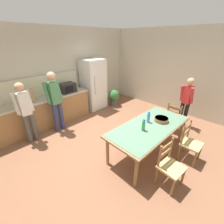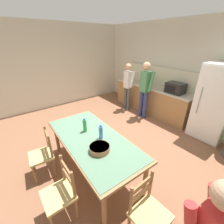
{
  "view_description": "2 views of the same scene",
  "coord_description": "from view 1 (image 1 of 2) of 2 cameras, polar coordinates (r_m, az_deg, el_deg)",
  "views": [
    {
      "loc": [
        -2.24,
        -2.2,
        2.55
      ],
      "look_at": [
        0.13,
        0.11,
        0.91
      ],
      "focal_mm": 24.0,
      "sensor_mm": 36.0,
      "label": 1
    },
    {
      "loc": [
        2.4,
        -1.84,
        2.33
      ],
      "look_at": [
        0.19,
        -0.15,
        0.99
      ],
      "focal_mm": 24.0,
      "sensor_mm": 36.0,
      "label": 2
    }
  ],
  "objects": [
    {
      "name": "paper_bag",
      "position": [
        4.79,
        -28.98,
        5.37
      ],
      "size": [
        0.24,
        0.16,
        0.36
      ],
      "primitive_type": "cube",
      "color": "tan",
      "rests_on": "kitchen_counter"
    },
    {
      "name": "wall_right",
      "position": [
        6.02,
        22.77,
        13.98
      ],
      "size": [
        0.12,
        5.2,
        2.9
      ],
      "primitive_type": "cube",
      "color": "beige",
      "rests_on": "ground"
    },
    {
      "name": "refrigerator",
      "position": [
        5.84,
        -6.99,
        10.23
      ],
      "size": [
        0.79,
        0.73,
        1.87
      ],
      "color": "white",
      "rests_on": "ground"
    },
    {
      "name": "ground_plane",
      "position": [
        4.04,
        -0.18,
        -12.64
      ],
      "size": [
        8.32,
        8.32,
        0.0
      ],
      "primitive_type": "plane",
      "color": "brown"
    },
    {
      "name": "potted_plant",
      "position": [
        6.15,
        0.74,
        5.86
      ],
      "size": [
        0.44,
        0.44,
        0.67
      ],
      "color": "#4C4C51",
      "rests_on": "ground"
    },
    {
      "name": "person_at_sink",
      "position": [
        4.33,
        -30.02,
        0.53
      ],
      "size": [
        0.41,
        0.28,
        1.63
      ],
      "rotation": [
        0.0,
        0.0,
        1.57
      ],
      "color": "#4C4C4C",
      "rests_on": "ground"
    },
    {
      "name": "chair_side_near_right",
      "position": [
        3.83,
        27.57,
        -10.44
      ],
      "size": [
        0.42,
        0.4,
        0.91
      ],
      "rotation": [
        0.0,
        0.0,
        -0.0
      ],
      "color": "olive",
      "rests_on": "ground"
    },
    {
      "name": "kitchen_counter",
      "position": [
        5.13,
        -24.02,
        0.0
      ],
      "size": [
        2.91,
        0.66,
        0.91
      ],
      "color": "#9E7042",
      "rests_on": "ground"
    },
    {
      "name": "chair_head_end",
      "position": [
        4.75,
        22.65,
        -2.09
      ],
      "size": [
        0.41,
        0.43,
        0.91
      ],
      "rotation": [
        0.0,
        0.0,
        1.6
      ],
      "color": "olive",
      "rests_on": "ground"
    },
    {
      "name": "chair_side_near_left",
      "position": [
        3.1,
        21.16,
        -18.6
      ],
      "size": [
        0.46,
        0.44,
        0.91
      ],
      "rotation": [
        0.0,
        0.0,
        -0.11
      ],
      "color": "olive",
      "rests_on": "ground"
    },
    {
      "name": "person_by_table",
      "position": [
        5.06,
        26.44,
        4.12
      ],
      "size": [
        0.29,
        0.41,
        1.53
      ],
      "rotation": [
        0.0,
        0.0,
        3.01
      ],
      "color": "black",
      "rests_on": "ground"
    },
    {
      "name": "wall_back",
      "position": [
        5.46,
        -21.15,
        13.14
      ],
      "size": [
        6.52,
        0.12,
        2.9
      ],
      "primitive_type": "cube",
      "color": "beige",
      "rests_on": "ground"
    },
    {
      "name": "dining_table",
      "position": [
        3.55,
        14.07,
        -6.05
      ],
      "size": [
        2.14,
        1.02,
        0.76
      ],
      "rotation": [
        0.0,
        0.0,
        -0.03
      ],
      "color": "olive",
      "rests_on": "ground"
    },
    {
      "name": "bottle_off_centre",
      "position": [
        3.59,
        13.71,
        -2.02
      ],
      "size": [
        0.07,
        0.07,
        0.27
      ],
      "color": "#4C8ED6",
      "rests_on": "dining_table"
    },
    {
      "name": "person_at_counter",
      "position": [
        4.52,
        -20.83,
        4.49
      ],
      "size": [
        0.44,
        0.3,
        1.76
      ],
      "rotation": [
        0.0,
        0.0,
        1.57
      ],
      "color": "navy",
      "rests_on": "ground"
    },
    {
      "name": "serving_bowl",
      "position": [
        3.75,
        18.28,
        -2.63
      ],
      "size": [
        0.32,
        0.32,
        0.09
      ],
      "color": "#9E6642",
      "rests_on": "dining_table"
    },
    {
      "name": "microwave",
      "position": [
        5.23,
        -16.66,
        8.85
      ],
      "size": [
        0.5,
        0.39,
        0.3
      ],
      "color": "black",
      "rests_on": "kitchen_counter"
    },
    {
      "name": "counter_splashback",
      "position": [
        5.16,
        -26.93,
        8.6
      ],
      "size": [
        2.87,
        0.03,
        0.6
      ],
      "primitive_type": "cube",
      "color": "beige",
      "rests_on": "kitchen_counter"
    },
    {
      "name": "bottle_near_centre",
      "position": [
        3.26,
        11.9,
        -4.95
      ],
      "size": [
        0.07,
        0.07,
        0.27
      ],
      "color": "green",
      "rests_on": "dining_table"
    }
  ]
}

